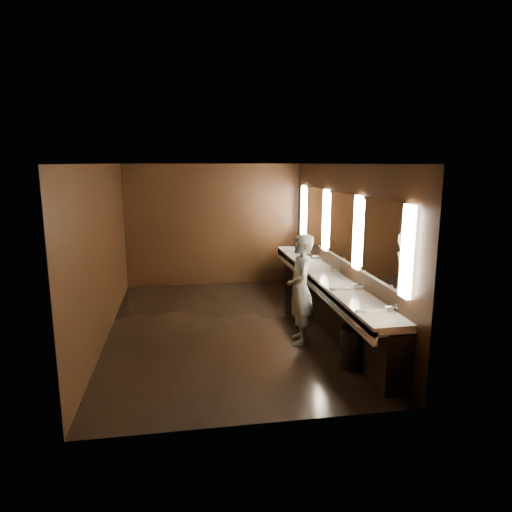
{
  "coord_description": "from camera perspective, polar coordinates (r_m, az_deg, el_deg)",
  "views": [
    {
      "loc": [
        -0.74,
        -7.47,
        2.81
      ],
      "look_at": [
        0.5,
        0.0,
        1.26
      ],
      "focal_mm": 32.0,
      "sensor_mm": 36.0,
      "label": 1
    }
  ],
  "objects": [
    {
      "name": "wall_left",
      "position": [
        7.71,
        -18.64,
        0.38
      ],
      "size": [
        0.02,
        6.0,
        2.8
      ],
      "primitive_type": "cube",
      "color": "black",
      "rests_on": "floor"
    },
    {
      "name": "wall_front",
      "position": [
        4.75,
        -0.01,
        -5.75
      ],
      "size": [
        4.0,
        0.02,
        2.8
      ],
      "primitive_type": "cube",
      "color": "black",
      "rests_on": "floor"
    },
    {
      "name": "mirror_band",
      "position": [
        8.02,
        10.53,
        3.75
      ],
      "size": [
        0.06,
        5.03,
        1.15
      ],
      "color": "#FAE6C3",
      "rests_on": "wall_right"
    },
    {
      "name": "floor",
      "position": [
        8.02,
        -3.55,
        -9.01
      ],
      "size": [
        6.0,
        6.0,
        0.0
      ],
      "primitive_type": "plane",
      "color": "black",
      "rests_on": "ground"
    },
    {
      "name": "trash_bin",
      "position": [
        6.63,
        12.04,
        -11.14
      ],
      "size": [
        0.38,
        0.38,
        0.57
      ],
      "primitive_type": "cylinder",
      "rotation": [
        0.0,
        0.0,
        -0.05
      ],
      "color": "black",
      "rests_on": "floor"
    },
    {
      "name": "wall_back",
      "position": [
        10.59,
        -5.32,
        3.84
      ],
      "size": [
        4.0,
        0.02,
        2.8
      ],
      "primitive_type": "cube",
      "color": "black",
      "rests_on": "floor"
    },
    {
      "name": "ceiling",
      "position": [
        7.51,
        -3.82,
        11.43
      ],
      "size": [
        4.0,
        6.0,
        0.02
      ],
      "primitive_type": "cube",
      "color": "#2D2D2B",
      "rests_on": "wall_back"
    },
    {
      "name": "person",
      "position": [
        7.19,
        5.57,
        -4.18
      ],
      "size": [
        0.51,
        0.69,
        1.74
      ],
      "primitive_type": "imported",
      "rotation": [
        0.0,
        0.0,
        -1.72
      ],
      "color": "#8BA2D0",
      "rests_on": "floor"
    },
    {
      "name": "sink_counter",
      "position": [
        8.22,
        8.98,
        -4.96
      ],
      "size": [
        0.55,
        5.4,
        1.01
      ],
      "color": "black",
      "rests_on": "floor"
    },
    {
      "name": "wall_right",
      "position": [
        8.08,
        10.58,
        1.29
      ],
      "size": [
        0.02,
        6.0,
        2.8
      ],
      "primitive_type": "cube",
      "color": "black",
      "rests_on": "floor"
    }
  ]
}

